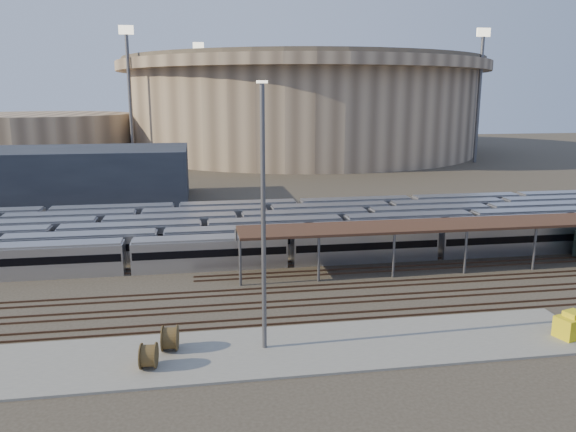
{
  "coord_description": "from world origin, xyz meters",
  "views": [
    {
      "loc": [
        -12.26,
        -56.14,
        20.26
      ],
      "look_at": [
        -1.06,
        12.0,
        5.09
      ],
      "focal_mm": 35.0,
      "sensor_mm": 36.0,
      "label": 1
    }
  ],
  "objects_px": {
    "cable_reel_west": "(149,356)",
    "yard_light_pole": "(263,220)",
    "cable_reel_east": "(170,338)",
    "yellow_equipment": "(572,326)"
  },
  "relations": [
    {
      "from": "cable_reel_west",
      "to": "cable_reel_east",
      "type": "distance_m",
      "value": 3.1
    },
    {
      "from": "cable_reel_east",
      "to": "yard_light_pole",
      "type": "bearing_deg",
      "value": -5.5
    },
    {
      "from": "cable_reel_west",
      "to": "cable_reel_east",
      "type": "height_order",
      "value": "cable_reel_east"
    },
    {
      "from": "cable_reel_west",
      "to": "yard_light_pole",
      "type": "xyz_separation_m",
      "value": [
        8.93,
        2.02,
        9.59
      ]
    },
    {
      "from": "cable_reel_west",
      "to": "yard_light_pole",
      "type": "height_order",
      "value": "yard_light_pole"
    },
    {
      "from": "cable_reel_west",
      "to": "yard_light_pole",
      "type": "relative_size",
      "value": 0.09
    },
    {
      "from": "cable_reel_west",
      "to": "yellow_equipment",
      "type": "distance_m",
      "value": 34.75
    },
    {
      "from": "cable_reel_east",
      "to": "yard_light_pole",
      "type": "height_order",
      "value": "yard_light_pole"
    },
    {
      "from": "cable_reel_west",
      "to": "yellow_equipment",
      "type": "relative_size",
      "value": 0.69
    },
    {
      "from": "cable_reel_east",
      "to": "yellow_equipment",
      "type": "distance_m",
      "value": 33.43
    }
  ]
}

